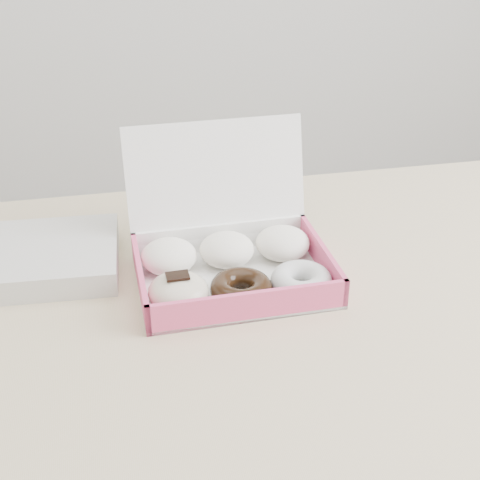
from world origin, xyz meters
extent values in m
cube|color=tan|center=(0.00, 0.00, 0.73)|extent=(1.20, 0.80, 0.04)
cylinder|color=tan|center=(-0.55, 0.35, 0.35)|extent=(0.05, 0.05, 0.71)
cube|color=white|center=(-0.15, 0.07, 0.75)|extent=(0.27, 0.20, 0.01)
cube|color=#E34C79|center=(-0.15, -0.03, 0.77)|extent=(0.27, 0.01, 0.04)
cube|color=white|center=(-0.15, 0.16, 0.77)|extent=(0.27, 0.01, 0.04)
cube|color=#E34C79|center=(-0.28, 0.06, 0.77)|extent=(0.01, 0.20, 0.04)
cube|color=#E34C79|center=(-0.02, 0.07, 0.77)|extent=(0.01, 0.20, 0.04)
cube|color=white|center=(-0.15, 0.18, 0.85)|extent=(0.27, 0.06, 0.19)
ellipsoid|color=white|center=(-0.24, 0.11, 0.78)|extent=(0.08, 0.08, 0.04)
ellipsoid|color=white|center=(-0.15, 0.11, 0.78)|extent=(0.08, 0.08, 0.04)
ellipsoid|color=white|center=(-0.07, 0.11, 0.78)|extent=(0.08, 0.08, 0.04)
ellipsoid|color=beige|center=(-0.23, 0.02, 0.78)|extent=(0.08, 0.08, 0.04)
cube|color=black|center=(-0.23, 0.02, 0.80)|extent=(0.03, 0.02, 0.00)
torus|color=black|center=(-0.15, 0.02, 0.77)|extent=(0.09, 0.09, 0.03)
torus|color=silver|center=(-0.07, 0.02, 0.77)|extent=(0.09, 0.09, 0.03)
cube|color=silver|center=(-0.42, 0.16, 0.77)|extent=(0.24, 0.19, 0.04)
camera|label=1|loc=(-0.30, -0.71, 1.26)|focal=50.00mm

